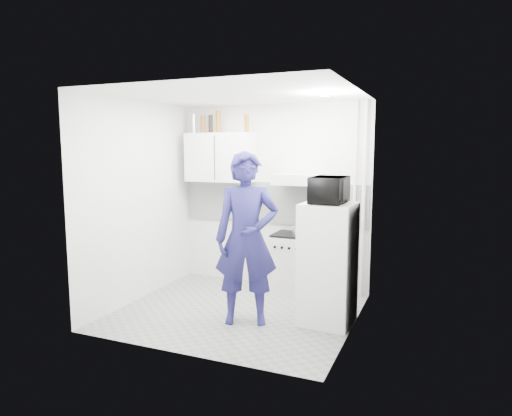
% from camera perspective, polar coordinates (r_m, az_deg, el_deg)
% --- Properties ---
extents(floor, '(2.80, 2.80, 0.00)m').
position_cam_1_polar(floor, '(5.72, -2.44, -12.81)').
color(floor, gray).
rests_on(floor, ground).
extents(ceiling, '(2.80, 2.80, 0.00)m').
position_cam_1_polar(ceiling, '(5.40, -2.60, 14.02)').
color(ceiling, white).
rests_on(ceiling, wall_back).
extents(wall_back, '(2.80, 0.00, 2.80)m').
position_cam_1_polar(wall_back, '(6.56, 2.11, 1.51)').
color(wall_back, silver).
rests_on(wall_back, floor).
extents(wall_left, '(0.00, 2.60, 2.60)m').
position_cam_1_polar(wall_left, '(6.13, -14.46, 0.85)').
color(wall_left, silver).
rests_on(wall_left, floor).
extents(wall_right, '(0.00, 2.60, 2.60)m').
position_cam_1_polar(wall_right, '(4.99, 12.22, -0.59)').
color(wall_right, silver).
rests_on(wall_right, floor).
extents(person, '(0.83, 0.70, 1.95)m').
position_cam_1_polar(person, '(5.14, -1.19, -3.84)').
color(person, '#1C1A4F').
rests_on(person, floor).
extents(stove, '(0.50, 0.50, 0.79)m').
position_cam_1_polar(stove, '(6.36, 4.43, -6.97)').
color(stove, silver).
rests_on(stove, floor).
extents(fridge, '(0.60, 0.60, 1.38)m').
position_cam_1_polar(fridge, '(5.25, 8.97, -6.90)').
color(fridge, white).
rests_on(fridge, floor).
extents(stove_top, '(0.48, 0.48, 0.03)m').
position_cam_1_polar(stove_top, '(6.27, 4.47, -3.33)').
color(stove_top, black).
rests_on(stove_top, stove).
extents(saucepan, '(0.20, 0.20, 0.11)m').
position_cam_1_polar(saucepan, '(6.27, 5.46, -2.68)').
color(saucepan, silver).
rests_on(saucepan, stove_top).
extents(microwave, '(0.54, 0.36, 0.30)m').
position_cam_1_polar(microwave, '(5.11, 9.16, 2.24)').
color(microwave, black).
rests_on(microwave, fridge).
extents(bottle_a, '(0.06, 0.06, 0.28)m').
position_cam_1_polar(bottle_a, '(6.88, -7.82, 10.40)').
color(bottle_a, silver).
rests_on(bottle_a, upper_cabinet).
extents(bottle_b, '(0.07, 0.07, 0.26)m').
position_cam_1_polar(bottle_b, '(6.80, -6.65, 10.36)').
color(bottle_b, brown).
rests_on(bottle_b, upper_cabinet).
extents(bottle_c, '(0.06, 0.06, 0.26)m').
position_cam_1_polar(bottle_c, '(6.74, -5.69, 10.41)').
color(bottle_c, black).
rests_on(bottle_c, upper_cabinet).
extents(bottle_d, '(0.07, 0.07, 0.32)m').
position_cam_1_polar(bottle_d, '(6.68, -4.76, 10.69)').
color(bottle_d, brown).
rests_on(bottle_d, upper_cabinet).
extents(bottle_e, '(0.06, 0.06, 0.25)m').
position_cam_1_polar(bottle_e, '(6.49, -1.18, 10.52)').
color(bottle_e, brown).
rests_on(bottle_e, upper_cabinet).
extents(upper_cabinet, '(1.00, 0.35, 0.70)m').
position_cam_1_polar(upper_cabinet, '(6.66, -4.49, 6.33)').
color(upper_cabinet, white).
rests_on(upper_cabinet, wall_back).
extents(range_hood, '(0.60, 0.50, 0.14)m').
position_cam_1_polar(range_hood, '(6.15, 5.25, 3.61)').
color(range_hood, silver).
rests_on(range_hood, wall_back).
extents(backsplash, '(2.74, 0.03, 0.60)m').
position_cam_1_polar(backsplash, '(6.55, 2.06, 0.63)').
color(backsplash, white).
rests_on(backsplash, wall_back).
extents(pipe_a, '(0.05, 0.05, 2.60)m').
position_cam_1_polar(pipe_a, '(6.15, 13.28, 0.90)').
color(pipe_a, silver).
rests_on(pipe_a, floor).
extents(pipe_b, '(0.04, 0.04, 2.60)m').
position_cam_1_polar(pipe_b, '(6.17, 12.18, 0.96)').
color(pipe_b, silver).
rests_on(pipe_b, floor).
extents(ceiling_spot_fixture, '(0.10, 0.10, 0.02)m').
position_cam_1_polar(ceiling_spot_fixture, '(5.25, 8.61, 13.80)').
color(ceiling_spot_fixture, white).
rests_on(ceiling_spot_fixture, ceiling).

